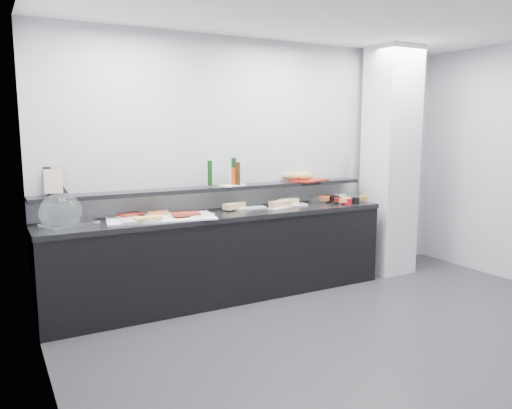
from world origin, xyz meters
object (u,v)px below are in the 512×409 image
sandwich_plate_mid (280,208)px  condiment_tray (232,185)px  bread_tray (309,180)px  carafe (350,166)px  framed_print (58,180)px  cloche_base (69,225)px

sandwich_plate_mid → condiment_tray: condiment_tray is taller
sandwich_plate_mid → bread_tray: (0.51, 0.20, 0.25)m
condiment_tray → bread_tray: 0.99m
carafe → sandwich_plate_mid: bearing=-168.8°
condiment_tray → framed_print: bearing=153.0°
cloche_base → framed_print: 0.49m
bread_tray → carafe: size_ratio=1.32×
framed_print → condiment_tray: 1.71m
cloche_base → condiment_tray: size_ratio=1.57×
sandwich_plate_mid → cloche_base: bearing=156.7°
condiment_tray → bread_tray: bearing=-22.0°
cloche_base → framed_print: framed_print is taller
cloche_base → carafe: size_ratio=1.42×
carafe → cloche_base: bearing=-176.5°
framed_print → condiment_tray: framed_print is taller
cloche_base → condiment_tray: bearing=-15.7°
sandwich_plate_mid → carafe: 1.21m
cloche_base → bread_tray: bearing=-17.9°
framed_print → carafe: size_ratio=0.87×
framed_print → carafe: carafe is taller
cloche_base → framed_print: size_ratio=1.64×
framed_print → bread_tray: framed_print is taller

